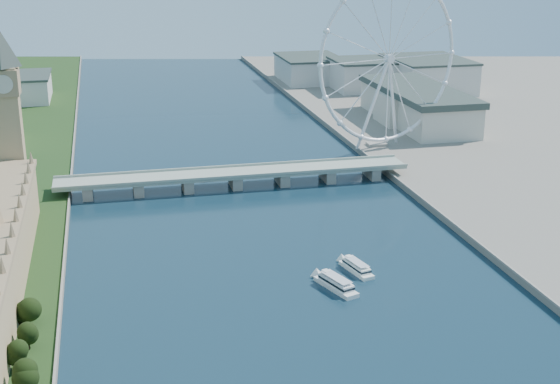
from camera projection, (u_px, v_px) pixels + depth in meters
name	position (u px, v px, depth m)	size (l,w,h in m)	color
big_ben	(6.00, 97.00, 420.12)	(20.02, 20.02, 110.00)	tan
westminster_bridge	(235.00, 176.00, 486.56)	(220.00, 22.00, 9.50)	gray
london_eye	(389.00, 59.00, 544.29)	(113.60, 39.12, 124.30)	silver
county_hall	(416.00, 126.00, 646.46)	(54.00, 144.00, 35.00)	beige
city_skyline	(229.00, 85.00, 732.54)	(505.00, 280.00, 32.00)	beige
tour_boat_near	(336.00, 289.00, 346.45)	(7.20, 28.24, 6.22)	silver
tour_boat_far	(356.00, 272.00, 364.25)	(6.46, 25.50, 5.59)	white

